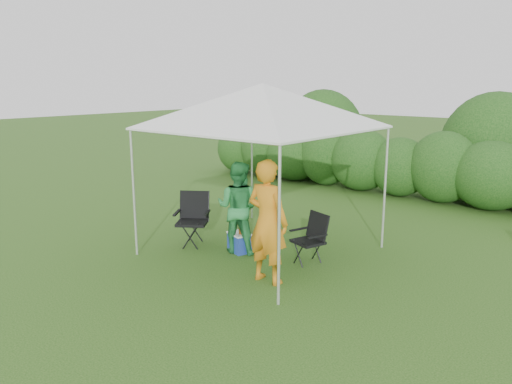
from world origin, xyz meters
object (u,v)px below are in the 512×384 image
Objects in this scene: man at (268,222)px; cooler at (239,242)px; chair_left at (193,215)px; woman at (238,207)px; chair_right at (312,235)px; canopy at (262,106)px.

cooler is at bearing -32.85° from man.
chair_left is 0.60× the size of woman.
man reaches higher than chair_right.
man is (0.90, -0.98, -1.56)m from canopy.
canopy reaches higher than man.
cooler is at bearing -146.02° from chair_right.
chair_right is 0.52× the size of woman.
woman is 0.61m from cooler.
man is 1.55m from cooler.
chair_right is 1.35m from woman.
cooler is (-1.23, -0.36, -0.29)m from chair_right.
canopy is at bearing 63.65° from cooler.
woman is at bearing -179.43° from cooler.
canopy reaches higher than chair_left.
woman is (-1.26, -0.35, 0.32)m from chair_right.
chair_right is (0.96, 0.08, -2.00)m from canopy.
canopy is at bearing -157.43° from chair_right.
woman is (-0.30, -0.27, -1.68)m from canopy.
man is at bearing -47.42° from canopy.
woman is 3.33× the size of cooler.
chair_right is 1.16m from man.
man is at bearing -13.05° from cooler.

